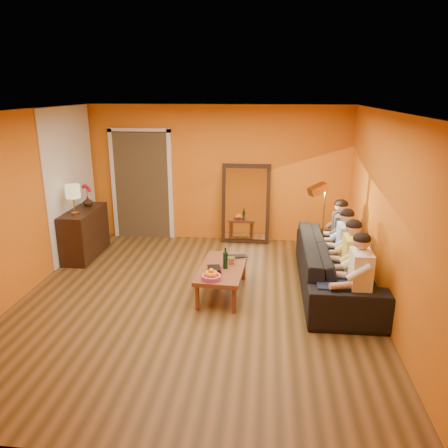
# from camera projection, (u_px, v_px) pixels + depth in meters

# --- Properties ---
(room_shell) EXTENTS (5.00, 5.50, 2.60)m
(room_shell) POSITION_uv_depth(u_px,v_px,m) (198.00, 206.00, 6.12)
(room_shell) COLOR brown
(room_shell) RESTS_ON ground
(white_accent) EXTENTS (0.02, 1.90, 2.58)m
(white_accent) POSITION_uv_depth(u_px,v_px,m) (71.00, 182.00, 7.68)
(white_accent) COLOR white
(white_accent) RESTS_ON wall_left
(doorway_recess) EXTENTS (1.06, 0.30, 2.10)m
(doorway_recess) POSITION_uv_depth(u_px,v_px,m) (144.00, 184.00, 8.68)
(doorway_recess) COLOR #3F2D19
(doorway_recess) RESTS_ON floor
(door_jamb_left) EXTENTS (0.08, 0.06, 2.20)m
(door_jamb_left) POSITION_uv_depth(u_px,v_px,m) (114.00, 185.00, 8.62)
(door_jamb_left) COLOR white
(door_jamb_left) RESTS_ON wall_back
(door_jamb_right) EXTENTS (0.08, 0.06, 2.20)m
(door_jamb_right) POSITION_uv_depth(u_px,v_px,m) (171.00, 186.00, 8.51)
(door_jamb_right) COLOR white
(door_jamb_right) RESTS_ON wall_back
(door_header) EXTENTS (1.22, 0.06, 0.08)m
(door_header) POSITION_uv_depth(u_px,v_px,m) (139.00, 130.00, 8.25)
(door_header) COLOR white
(door_header) RESTS_ON wall_back
(mirror_frame) EXTENTS (0.92, 0.27, 1.51)m
(mirror_frame) POSITION_uv_depth(u_px,v_px,m) (246.00, 204.00, 8.37)
(mirror_frame) COLOR black
(mirror_frame) RESTS_ON floor
(mirror_glass) EXTENTS (0.78, 0.21, 1.35)m
(mirror_glass) POSITION_uv_depth(u_px,v_px,m) (246.00, 204.00, 8.34)
(mirror_glass) COLOR white
(mirror_glass) RESTS_ON mirror_frame
(sideboard) EXTENTS (0.44, 1.18, 0.85)m
(sideboard) POSITION_uv_depth(u_px,v_px,m) (85.00, 233.00, 7.72)
(sideboard) COLOR black
(sideboard) RESTS_ON floor
(table_lamp) EXTENTS (0.24, 0.24, 0.51)m
(table_lamp) POSITION_uv_depth(u_px,v_px,m) (74.00, 200.00, 7.24)
(table_lamp) COLOR beige
(table_lamp) RESTS_ON sideboard
(sofa) EXTENTS (2.59, 1.01, 0.76)m
(sofa) POSITION_uv_depth(u_px,v_px,m) (336.00, 266.00, 6.42)
(sofa) COLOR black
(sofa) RESTS_ON floor
(coffee_table) EXTENTS (0.69, 1.25, 0.42)m
(coffee_table) POSITION_uv_depth(u_px,v_px,m) (222.00, 280.00, 6.34)
(coffee_table) COLOR brown
(coffee_table) RESTS_ON floor
(floor_lamp) EXTENTS (0.37, 0.34, 1.44)m
(floor_lamp) POSITION_uv_depth(u_px,v_px,m) (323.00, 230.00, 6.94)
(floor_lamp) COLOR #B17C34
(floor_lamp) RESTS_ON floor
(dog) EXTENTS (0.54, 0.69, 0.71)m
(dog) POSITION_uv_depth(u_px,v_px,m) (325.00, 287.00, 5.79)
(dog) COLOR #A47F4A
(dog) RESTS_ON floor
(person_far_left) EXTENTS (0.70, 0.44, 1.22)m
(person_far_left) POSITION_uv_depth(u_px,v_px,m) (360.00, 280.00, 5.39)
(person_far_left) COLOR white
(person_far_left) RESTS_ON sofa
(person_mid_left) EXTENTS (0.70, 0.44, 1.22)m
(person_mid_left) POSITION_uv_depth(u_px,v_px,m) (352.00, 263.00, 5.91)
(person_mid_left) COLOR #E0CF4A
(person_mid_left) RESTS_ON sofa
(person_mid_right) EXTENTS (0.70, 0.44, 1.22)m
(person_mid_right) POSITION_uv_depth(u_px,v_px,m) (345.00, 249.00, 6.43)
(person_mid_right) COLOR #9BBAF0
(person_mid_right) RESTS_ON sofa
(person_far_right) EXTENTS (0.70, 0.44, 1.22)m
(person_far_right) POSITION_uv_depth(u_px,v_px,m) (340.00, 237.00, 6.96)
(person_far_right) COLOR #35353A
(person_far_right) RESTS_ON sofa
(fruit_bowl) EXTENTS (0.26, 0.26, 0.16)m
(fruit_bowl) POSITION_uv_depth(u_px,v_px,m) (211.00, 274.00, 5.83)
(fruit_bowl) COLOR #C0438F
(fruit_bowl) RESTS_ON coffee_table
(wine_bottle) EXTENTS (0.07, 0.07, 0.31)m
(wine_bottle) POSITION_uv_depth(u_px,v_px,m) (225.00, 258.00, 6.18)
(wine_bottle) COLOR black
(wine_bottle) RESTS_ON coffee_table
(tumbler) EXTENTS (0.14, 0.14, 0.10)m
(tumbler) POSITION_uv_depth(u_px,v_px,m) (231.00, 261.00, 6.36)
(tumbler) COLOR #B27F3F
(tumbler) RESTS_ON coffee_table
(laptop) EXTENTS (0.35, 0.26, 0.02)m
(laptop) POSITION_uv_depth(u_px,v_px,m) (237.00, 257.00, 6.59)
(laptop) COLOR black
(laptop) RESTS_ON coffee_table
(book_lower) EXTENTS (0.22, 0.27, 0.02)m
(book_lower) POSITION_uv_depth(u_px,v_px,m) (208.00, 271.00, 6.10)
(book_lower) COLOR black
(book_lower) RESTS_ON coffee_table
(book_mid) EXTENTS (0.21, 0.26, 0.02)m
(book_mid) POSITION_uv_depth(u_px,v_px,m) (209.00, 269.00, 6.10)
(book_mid) COLOR #B61431
(book_mid) RESTS_ON book_lower
(book_upper) EXTENTS (0.22, 0.26, 0.02)m
(book_upper) POSITION_uv_depth(u_px,v_px,m) (208.00, 268.00, 6.08)
(book_upper) COLOR black
(book_upper) RESTS_ON book_mid
(vase) EXTENTS (0.17, 0.17, 0.18)m
(vase) POSITION_uv_depth(u_px,v_px,m) (88.00, 201.00, 7.81)
(vase) COLOR black
(vase) RESTS_ON sideboard
(flowers) EXTENTS (0.17, 0.17, 0.42)m
(flowers) POSITION_uv_depth(u_px,v_px,m) (87.00, 188.00, 7.74)
(flowers) COLOR #B61431
(flowers) RESTS_ON vase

